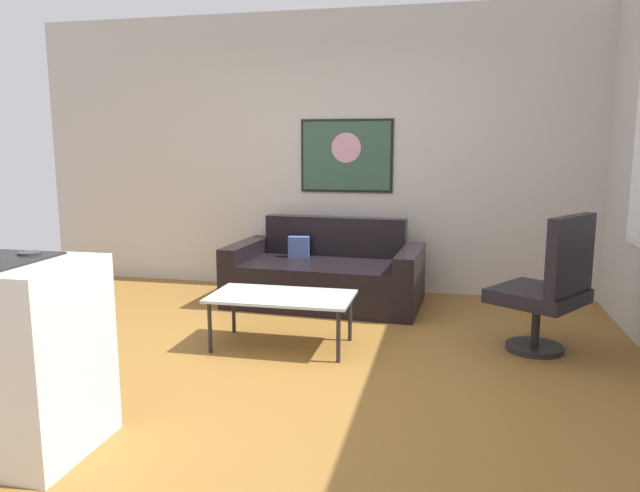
{
  "coord_description": "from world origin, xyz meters",
  "views": [
    {
      "loc": [
        1.2,
        -3.56,
        1.47
      ],
      "look_at": [
        0.21,
        0.9,
        0.7
      ],
      "focal_mm": 33.24,
      "sensor_mm": 36.0,
      "label": 1
    }
  ],
  "objects_px": {
    "armchair": "(549,287)",
    "wall_painting": "(346,156)",
    "coffee_table": "(282,299)",
    "couch": "(326,276)"
  },
  "relations": [
    {
      "from": "coffee_table",
      "to": "wall_painting",
      "type": "height_order",
      "value": "wall_painting"
    },
    {
      "from": "coffee_table",
      "to": "armchair",
      "type": "height_order",
      "value": "armchair"
    },
    {
      "from": "couch",
      "to": "wall_painting",
      "type": "height_order",
      "value": "wall_painting"
    },
    {
      "from": "coffee_table",
      "to": "armchair",
      "type": "relative_size",
      "value": 1.04
    },
    {
      "from": "armchair",
      "to": "wall_painting",
      "type": "distance_m",
      "value": 2.53
    },
    {
      "from": "armchair",
      "to": "wall_painting",
      "type": "height_order",
      "value": "wall_painting"
    },
    {
      "from": "armchair",
      "to": "couch",
      "type": "bearing_deg",
      "value": 150.9
    },
    {
      "from": "couch",
      "to": "coffee_table",
      "type": "distance_m",
      "value": 1.29
    },
    {
      "from": "coffee_table",
      "to": "wall_painting",
      "type": "relative_size",
      "value": 1.11
    },
    {
      "from": "coffee_table",
      "to": "wall_painting",
      "type": "bearing_deg",
      "value": 85.56
    }
  ]
}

